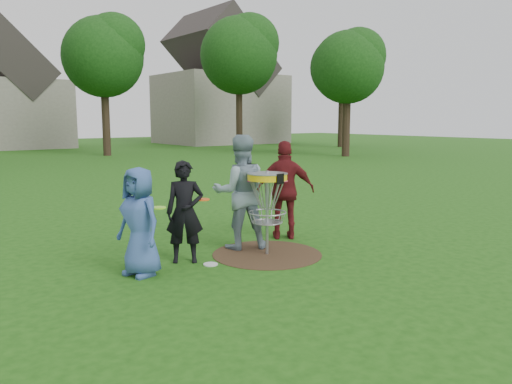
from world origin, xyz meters
TOP-DOWN VIEW (x-y plane):
  - ground at (0.00, 0.00)m, footprint 100.00×100.00m
  - dirt_patch at (0.00, 0.00)m, footprint 1.80×1.80m
  - player_blue at (-2.11, 0.23)m, footprint 0.68×0.86m
  - player_black at (-1.28, 0.42)m, footprint 0.69×0.62m
  - player_grey at (-0.10, 0.61)m, footprint 1.16×1.06m
  - player_maroon at (0.96, 0.67)m, footprint 1.12×0.98m
  - disc_on_grass at (-1.06, 0.05)m, footprint 0.22×0.22m
  - disc_golf_basket at (0.00, -0.00)m, footprint 0.66×0.67m
  - held_discs at (-0.54, 0.34)m, footprint 2.78×0.52m
  - tree_row at (0.44, 20.67)m, footprint 51.20×17.42m
  - house_row at (4.78, 33.07)m, footprint 44.50×10.65m

SIDE VIEW (x-z plane):
  - ground at x=0.00m, z-range 0.00..0.00m
  - dirt_patch at x=0.00m, z-range 0.00..0.01m
  - disc_on_grass at x=-1.06m, z-range 0.00..0.02m
  - player_blue at x=-2.11m, z-range 0.00..1.55m
  - player_black at x=-1.28m, z-range 0.00..1.58m
  - player_maroon at x=0.96m, z-range 0.00..1.81m
  - player_grey at x=-0.10m, z-range 0.00..1.94m
  - disc_golf_basket at x=0.00m, z-range 0.33..1.71m
  - held_discs at x=-0.54m, z-range 0.92..1.19m
  - house_row at x=4.78m, z-range -1.67..9.95m
  - tree_row at x=0.44m, z-range 1.26..11.16m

